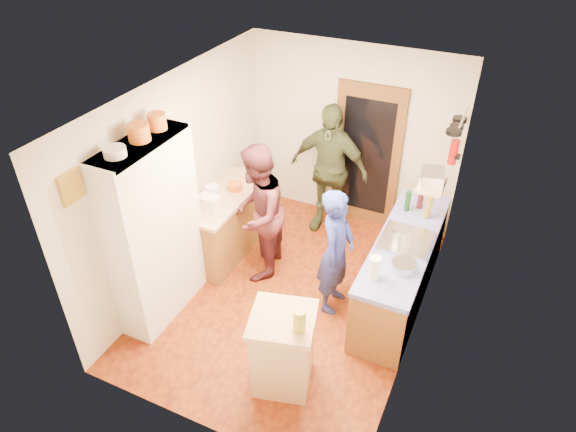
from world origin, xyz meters
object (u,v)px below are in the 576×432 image
Objects in this scene: hutch_body at (155,232)px; person_back at (330,170)px; right_counter_base at (401,272)px; island_base at (283,352)px; person_hob at (338,254)px; person_left at (261,212)px.

person_back is (1.15, 2.35, -0.14)m from hutch_body.
island_base is at bearing -114.01° from right_counter_base.
hutch_body is 2.05m from person_hob.
right_counter_base is (2.50, 1.30, -0.68)m from hutch_body.
person_left is (-1.01, 1.50, 0.47)m from island_base.
person_left reaches higher than right_counter_base.
hutch_body is 1.15× the size of person_back.
island_base is 1.87m from person_left.
hutch_body is 1.34m from person_left.
island_base is 1.31m from person_hob.
person_back reaches higher than person_left.
hutch_body is at bearing -114.54° from person_back.
person_hob is at bearing 66.06° from person_left.
right_counter_base is 2.56× the size of island_base.
island_base is at bearing -12.94° from hutch_body.
island_base is (1.74, -0.40, -0.67)m from hutch_body.
person_back is (-0.69, 1.50, 0.16)m from person_hob.
right_counter_base is 1.22× the size of person_left.
person_left is at bearing 56.20° from hutch_body.
hutch_body is 2.62m from person_back.
person_hob reaches higher than right_counter_base.
right_counter_base is 1.86m from island_base.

